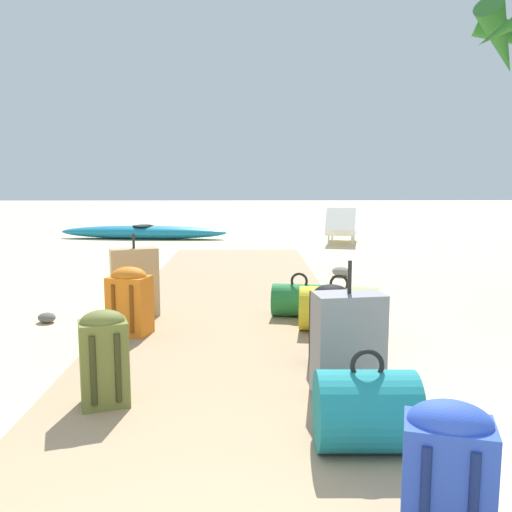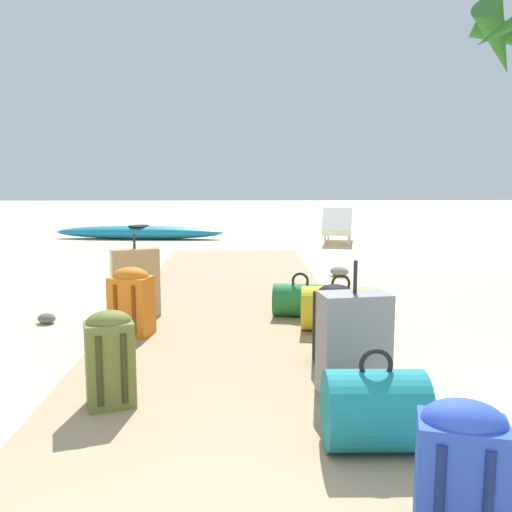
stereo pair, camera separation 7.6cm
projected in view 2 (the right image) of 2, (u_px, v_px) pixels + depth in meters
The scene contains 15 objects.
ground_plane at pixel (230, 344), 4.64m from camera, with size 60.00×60.00×0.00m, color beige.
boardwalk at pixel (231, 313), 5.55m from camera, with size 2.15×9.22×0.08m, color tan.
duffel_bag_yellow at pixel (340, 309), 4.73m from camera, with size 0.71×0.47×0.49m.
backpack_blue at pixel (461, 467), 1.98m from camera, with size 0.36×0.30×0.52m.
duffel_bag_teal at pixel (375, 410), 2.66m from camera, with size 0.48×0.40×0.50m.
backpack_olive at pixel (110, 356), 3.15m from camera, with size 0.32×0.28×0.56m.
duffel_bag_green at pixel (300, 300), 5.23m from camera, with size 0.55×0.39×0.42m.
backpack_black at pixel (334, 322), 3.88m from camera, with size 0.28×0.26×0.57m.
suitcase_tan at pixel (136, 283), 5.21m from camera, with size 0.47×0.31×0.79m.
suitcase_grey at pixel (354, 344), 3.31m from camera, with size 0.44×0.29×0.82m.
backpack_orange at pixel (131, 299), 4.60m from camera, with size 0.38×0.33×0.57m.
lounge_chair at pixel (338, 228), 11.74m from camera, with size 0.93×1.65×0.78m.
kayak at pixel (139, 232), 12.62m from camera, with size 3.90×1.00×0.31m.
rock_left_far at pixel (47, 318), 5.30m from camera, with size 0.19×0.16×0.10m, color #5B5651.
rock_right_far at pixel (339, 271), 7.85m from camera, with size 0.25×0.29×0.14m, color gray.
Camera 2 is at (0.09, -0.81, 1.38)m, focal length 38.78 mm.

